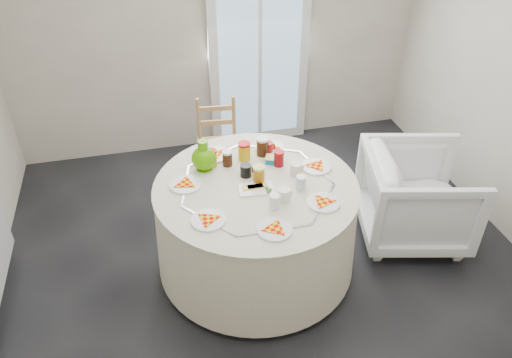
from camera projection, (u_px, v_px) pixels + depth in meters
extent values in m
plane|color=black|center=(270.00, 271.00, 3.82)|extent=(4.00, 4.00, 0.00)
cube|color=#BCB5A3|center=(216.00, 20.00, 4.65)|extent=(4.00, 0.02, 2.60)
cube|color=silver|center=(259.00, 45.00, 4.83)|extent=(1.00, 0.08, 2.10)
cylinder|color=beige|center=(256.00, 226.00, 3.67)|extent=(1.47, 1.47, 0.75)
imported|color=white|center=(417.00, 195.00, 3.95)|extent=(0.93, 0.96, 0.83)
cube|color=#08719D|center=(274.00, 158.00, 3.67)|extent=(0.14, 0.13, 0.05)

